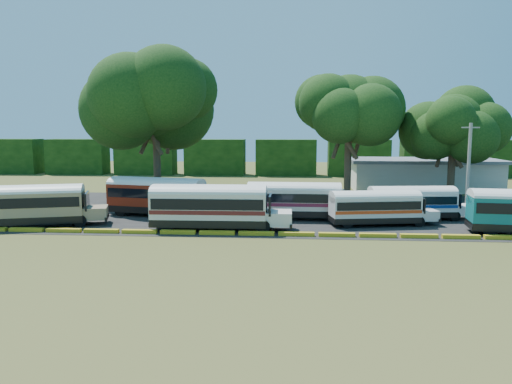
# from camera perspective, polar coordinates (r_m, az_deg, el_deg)

# --- Properties ---
(ground) EXTENTS (160.00, 160.00, 0.00)m
(ground) POSITION_cam_1_polar(r_m,az_deg,el_deg) (36.65, 2.29, -5.36)
(ground) COLOR #3A4717
(ground) RESTS_ON ground
(asphalt_strip) EXTENTS (64.00, 24.00, 0.02)m
(asphalt_strip) POSITION_cam_1_polar(r_m,az_deg,el_deg) (48.40, 3.97, -2.20)
(asphalt_strip) COLOR black
(asphalt_strip) RESTS_ON ground
(curb) EXTENTS (53.70, 0.45, 0.30)m
(curb) POSITION_cam_1_polar(r_m,az_deg,el_deg) (37.59, 2.34, -4.80)
(curb) COLOR gold
(curb) RESTS_ON ground
(terminal_building) EXTENTS (19.00, 9.00, 4.00)m
(terminal_building) POSITION_cam_1_polar(r_m,az_deg,el_deg) (68.10, 18.55, 1.95)
(terminal_building) COLOR beige
(terminal_building) RESTS_ON ground
(treeline_backdrop) EXTENTS (130.00, 4.00, 6.00)m
(treeline_backdrop) POSITION_cam_1_polar(r_m,az_deg,el_deg) (83.88, 3.46, 3.96)
(treeline_backdrop) COLOR black
(treeline_backdrop) RESTS_ON ground
(bus_beige) EXTENTS (10.81, 5.50, 3.46)m
(bus_beige) POSITION_cam_1_polar(r_m,az_deg,el_deg) (44.54, -24.27, -1.13)
(bus_beige) COLOR black
(bus_beige) RESTS_ON ground
(bus_red) EXTENTS (11.10, 4.72, 3.55)m
(bus_red) POSITION_cam_1_polar(r_m,az_deg,el_deg) (46.40, -11.02, -0.22)
(bus_red) COLOR black
(bus_red) RESTS_ON ground
(bus_cream_west) EXTENTS (11.11, 2.93, 3.64)m
(bus_cream_west) POSITION_cam_1_polar(r_m,az_deg,el_deg) (39.39, -5.01, -1.43)
(bus_cream_west) COLOR black
(bus_cream_west) RESTS_ON ground
(bus_cream_east) EXTENTS (10.05, 2.66, 3.29)m
(bus_cream_east) POSITION_cam_1_polar(r_m,az_deg,el_deg) (44.08, 4.65, -0.73)
(bus_cream_east) COLOR black
(bus_cream_east) RESTS_ON ground
(bus_white_red) EXTENTS (9.16, 3.73, 2.93)m
(bus_white_red) POSITION_cam_1_polar(r_m,az_deg,el_deg) (42.33, 13.66, -1.54)
(bus_white_red) COLOR black
(bus_white_red) RESTS_ON ground
(bus_white_blue) EXTENTS (9.25, 3.26, 2.98)m
(bus_white_blue) POSITION_cam_1_polar(r_m,az_deg,el_deg) (45.90, 17.60, -0.96)
(bus_white_blue) COLOR black
(bus_white_blue) RESTS_ON ground
(tree_west) EXTENTS (12.12, 12.12, 15.91)m
(tree_west) POSITION_cam_1_polar(r_m,az_deg,el_deg) (56.22, -11.43, 10.69)
(tree_west) COLOR #3C291E
(tree_west) RESTS_ON ground
(tree_center) EXTENTS (10.18, 10.18, 13.91)m
(tree_center) POSITION_cam_1_polar(r_m,az_deg,el_deg) (57.56, 10.59, 9.34)
(tree_center) COLOR #3C291E
(tree_center) RESTS_ON ground
(tree_east) EXTENTS (8.92, 8.92, 11.66)m
(tree_east) POSITION_cam_1_polar(r_m,az_deg,el_deg) (59.24, 21.66, 7.16)
(tree_east) COLOR #3C291E
(tree_east) RESTS_ON ground
(utility_pole) EXTENTS (1.60, 0.30, 8.49)m
(utility_pole) POSITION_cam_1_polar(r_m,az_deg,el_deg) (50.01, 23.12, 2.54)
(utility_pole) COLOR gray
(utility_pole) RESTS_ON ground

